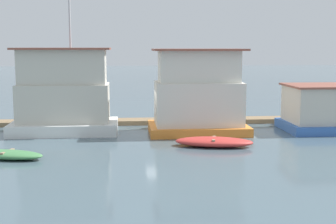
{
  "coord_description": "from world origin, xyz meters",
  "views": [
    {
      "loc": [
        -2.32,
        -27.92,
        5.2
      ],
      "look_at": [
        0.0,
        -1.0,
        1.4
      ],
      "focal_mm": 50.0,
      "sensor_mm": 36.0,
      "label": 1
    }
  ],
  "objects": [
    {
      "name": "mooring_post_far_right",
      "position": [
        8.46,
        2.43,
        0.67
      ],
      "size": [
        0.32,
        0.32,
        1.34
      ],
      "primitive_type": "cylinder",
      "color": "#846B4C",
      "rests_on": "ground_plane"
    },
    {
      "name": "dock_walkway",
      "position": [
        0.0,
        3.43,
        0.15
      ],
      "size": [
        33.8,
        1.5,
        0.3
      ],
      "primitive_type": "cube",
      "color": "#846B4C",
      "rests_on": "ground_plane"
    },
    {
      "name": "houseboat_white",
      "position": [
        -6.17,
        0.47,
        2.3
      ],
      "size": [
        6.34,
        3.61,
        8.36
      ],
      "color": "white",
      "rests_on": "ground_plane"
    },
    {
      "name": "dinghy_green",
      "position": [
        -7.95,
        -6.08,
        0.2
      ],
      "size": [
        3.73,
        2.2,
        0.41
      ],
      "color": "#47844C",
      "rests_on": "ground_plane"
    },
    {
      "name": "ground_plane",
      "position": [
        0.0,
        0.0,
        0.0
      ],
      "size": [
        200.0,
        200.0,
        0.0
      ],
      "primitive_type": "plane",
      "color": "#475B66"
    },
    {
      "name": "houseboat_orange",
      "position": [
        1.89,
        -0.18,
        2.31
      ],
      "size": [
        5.89,
        3.92,
        5.06
      ],
      "color": "orange",
      "rests_on": "ground_plane"
    },
    {
      "name": "mooring_post_near_left",
      "position": [
        10.19,
        2.43,
        0.68
      ],
      "size": [
        0.22,
        0.22,
        1.36
      ],
      "primitive_type": "cylinder",
      "color": "brown",
      "rests_on": "ground_plane"
    },
    {
      "name": "dinghy_red",
      "position": [
        2.13,
        -4.25,
        0.25
      ],
      "size": [
        4.28,
        2.31,
        0.5
      ],
      "color": "red",
      "rests_on": "ground_plane"
    }
  ]
}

